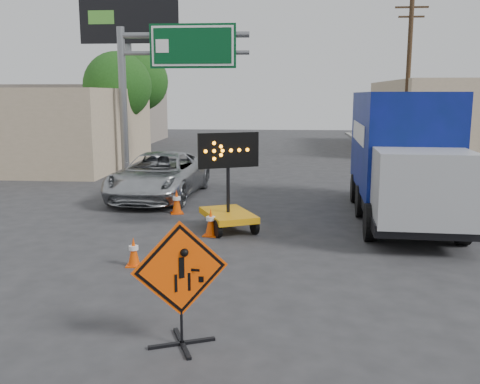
# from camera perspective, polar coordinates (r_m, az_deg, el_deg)

# --- Properties ---
(ground) EXTENTS (100.00, 100.00, 0.00)m
(ground) POSITION_cam_1_polar(r_m,az_deg,el_deg) (8.14, -4.07, -16.81)
(ground) COLOR #2D2D30
(ground) RESTS_ON ground
(curb_right) EXTENTS (0.40, 60.00, 0.12)m
(curb_right) POSITION_cam_1_polar(r_m,az_deg,el_deg) (23.26, 19.74, 0.72)
(curb_right) COLOR gray
(curb_right) RESTS_ON ground
(storefront_left_far) EXTENTS (12.00, 10.00, 4.40)m
(storefront_left_far) POSITION_cam_1_polar(r_m,az_deg,el_deg) (44.23, -16.86, 7.98)
(storefront_left_far) COLOR gray
(storefront_left_far) RESTS_ON ground
(building_right_far) EXTENTS (10.00, 14.00, 4.60)m
(building_right_far) POSITION_cam_1_polar(r_m,az_deg,el_deg) (39.03, 22.60, 7.52)
(building_right_far) COLOR tan
(building_right_far) RESTS_ON ground
(highway_gantry) EXTENTS (6.18, 0.38, 6.90)m
(highway_gantry) POSITION_cam_1_polar(r_m,az_deg,el_deg) (25.76, -8.01, 13.30)
(highway_gantry) COLOR slate
(highway_gantry) RESTS_ON ground
(billboard) EXTENTS (6.10, 0.54, 9.85)m
(billboard) POSITION_cam_1_polar(r_m,az_deg,el_deg) (34.56, -11.73, 16.22)
(billboard) COLOR slate
(billboard) RESTS_ON ground
(utility_pole_far) EXTENTS (1.80, 0.26, 9.00)m
(utility_pole_far) POSITION_cam_1_polar(r_m,az_deg,el_deg) (31.91, 17.49, 11.65)
(utility_pole_far) COLOR #412B1C
(utility_pole_far) RESTS_ON ground
(tree_left_near) EXTENTS (3.71, 3.71, 6.03)m
(tree_left_near) POSITION_cam_1_polar(r_m,az_deg,el_deg) (30.56, -12.94, 10.96)
(tree_left_near) COLOR #412B1C
(tree_left_near) RESTS_ON ground
(tree_left_far) EXTENTS (4.10, 4.10, 6.66)m
(tree_left_far) POSITION_cam_1_polar(r_m,az_deg,el_deg) (38.53, -10.77, 11.51)
(tree_left_far) COLOR #412B1C
(tree_left_far) RESTS_ON ground
(construction_sign) EXTENTS (1.35, 0.97, 1.92)m
(construction_sign) POSITION_cam_1_polar(r_m,az_deg,el_deg) (8.03, -6.35, -9.40)
(construction_sign) COLOR black
(construction_sign) RESTS_ON ground
(arrow_board) EXTENTS (1.83, 2.20, 2.71)m
(arrow_board) POSITION_cam_1_polar(r_m,az_deg,el_deg) (14.76, -1.27, -1.77)
(arrow_board) COLOR orange
(arrow_board) RESTS_ON ground
(pickup_truck) EXTENTS (3.09, 6.02, 1.63)m
(pickup_truck) POSITION_cam_1_polar(r_m,az_deg,el_deg) (19.67, -8.57, 1.77)
(pickup_truck) COLOR #ACAFB3
(pickup_truck) RESTS_ON ground
(box_truck) EXTENTS (2.88, 8.07, 3.78)m
(box_truck) POSITION_cam_1_polar(r_m,az_deg,el_deg) (16.68, 16.81, 3.04)
(box_truck) COLOR black
(box_truck) RESTS_ON ground
(cone_a) EXTENTS (0.36, 0.36, 0.65)m
(cone_a) POSITION_cam_1_polar(r_m,az_deg,el_deg) (12.00, -11.27, -6.26)
(cone_a) COLOR #F64A05
(cone_a) RESTS_ON ground
(cone_b) EXTENTS (0.44, 0.44, 0.72)m
(cone_b) POSITION_cam_1_polar(r_m,az_deg,el_deg) (12.26, -5.70, -5.58)
(cone_b) COLOR #F64A05
(cone_b) RESTS_ON ground
(cone_c) EXTENTS (0.44, 0.44, 0.74)m
(cone_c) POSITION_cam_1_polar(r_m,az_deg,el_deg) (14.23, -3.14, -3.23)
(cone_c) COLOR #F64A05
(cone_c) RESTS_ON ground
(cone_d) EXTENTS (0.48, 0.48, 0.77)m
(cone_d) POSITION_cam_1_polar(r_m,az_deg,el_deg) (16.99, -6.77, -1.02)
(cone_d) COLOR #F64A05
(cone_d) RESTS_ON ground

